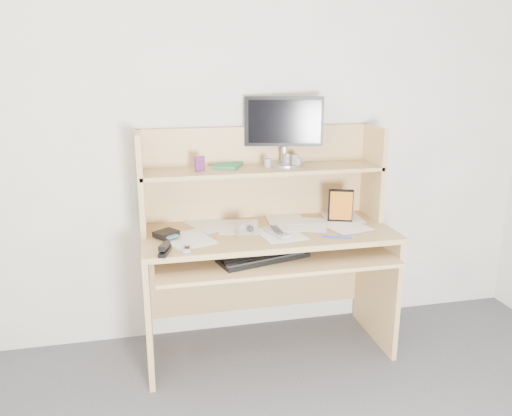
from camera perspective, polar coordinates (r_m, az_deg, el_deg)
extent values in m
cube|color=silver|center=(3.00, 0.02, 8.40)|extent=(3.60, 0.04, 2.50)
cube|color=tan|center=(2.81, 1.42, -2.88)|extent=(1.40, 0.60, 0.03)
cube|color=tan|center=(2.88, -12.22, -10.85)|extent=(0.03, 0.56, 0.72)
cube|color=tan|center=(3.17, 13.61, -8.39)|extent=(0.03, 0.56, 0.72)
cube|color=tan|center=(3.21, 0.15, -8.04)|extent=(1.34, 0.02, 0.41)
cube|color=tan|center=(2.74, 2.01, -5.55)|extent=(1.28, 0.55, 0.02)
cube|color=tan|center=(3.01, 0.14, 4.08)|extent=(1.40, 0.02, 0.55)
cube|color=tan|center=(2.80, -13.03, 2.81)|extent=(0.03, 0.30, 0.55)
cube|color=tan|center=(3.10, 13.19, 4.01)|extent=(0.03, 0.30, 0.55)
cube|color=tan|center=(2.87, 0.75, 4.41)|extent=(1.38, 0.30, 0.02)
cube|color=white|center=(2.81, 1.42, -2.53)|extent=(1.32, 0.54, 0.01)
cube|color=black|center=(2.66, 0.84, -5.67)|extent=(0.51, 0.29, 0.02)
cube|color=black|center=(2.65, 0.84, -5.33)|extent=(0.48, 0.27, 0.01)
cube|color=gray|center=(2.73, 2.36, -2.77)|extent=(0.11, 0.21, 0.02)
cube|color=#B2B2B4|center=(2.52, -7.91, -4.56)|extent=(0.05, 0.08, 0.02)
cube|color=black|center=(2.49, -10.39, -4.56)|extent=(0.08, 0.15, 0.04)
cube|color=black|center=(2.73, -10.23, -2.91)|extent=(0.15, 0.15, 0.03)
cube|color=yellow|center=(2.76, -1.67, -2.82)|extent=(0.08, 0.08, 0.01)
cube|color=#ABAAAD|center=(2.73, -1.30, -2.31)|extent=(0.11, 0.08, 0.06)
cube|color=black|center=(2.95, 9.63, 0.28)|extent=(0.14, 0.06, 0.20)
cylinder|color=#1B2ED1|center=(2.71, 9.26, -3.27)|extent=(0.15, 0.08, 0.01)
cube|color=maroon|center=(2.78, -6.46, 5.04)|extent=(0.06, 0.05, 0.08)
cube|color=#33815A|center=(2.88, -3.22, 4.87)|extent=(0.20, 0.23, 0.02)
cylinder|color=black|center=(2.87, 1.34, 5.16)|extent=(0.04, 0.04, 0.05)
cylinder|color=white|center=(2.91, 4.51, 5.43)|extent=(0.05, 0.05, 0.07)
cylinder|color=black|center=(2.90, 4.72, 5.24)|extent=(0.05, 0.05, 0.05)
cylinder|color=silver|center=(2.93, 3.52, 5.54)|extent=(0.05, 0.05, 0.07)
cylinder|color=#9B9A9F|center=(2.95, 3.28, 5.05)|extent=(0.23, 0.23, 0.01)
cylinder|color=#9B9A9F|center=(2.95, 3.25, 6.13)|extent=(0.04, 0.04, 0.10)
cube|color=black|center=(2.94, 3.21, 9.85)|extent=(0.45, 0.14, 0.29)
cube|color=black|center=(2.92, 3.29, 9.82)|extent=(0.41, 0.10, 0.25)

